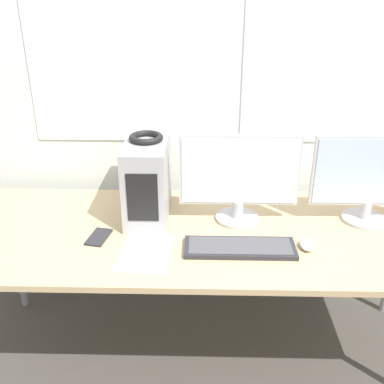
# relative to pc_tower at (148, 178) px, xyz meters

# --- Properties ---
(wall_back) EXTENTS (8.00, 0.07, 2.70)m
(wall_back) POSITION_rel_pc_tower_xyz_m (0.27, 0.40, 0.42)
(wall_back) COLOR silver
(wall_back) RESTS_ON ground_plane
(desk) EXTENTS (2.32, 0.87, 0.74)m
(desk) POSITION_rel_pc_tower_xyz_m (0.27, -0.17, -0.23)
(desk) COLOR tan
(desk) RESTS_ON ground_plane
(pc_tower) EXTENTS (0.20, 0.43, 0.38)m
(pc_tower) POSITION_rel_pc_tower_xyz_m (0.00, 0.00, 0.00)
(pc_tower) COLOR #9E9EA3
(pc_tower) RESTS_ON desk
(headphones) EXTENTS (0.16, 0.16, 0.03)m
(headphones) POSITION_rel_pc_tower_xyz_m (0.00, 0.00, 0.20)
(headphones) COLOR black
(headphones) RESTS_ON pc_tower
(monitor_main) EXTENTS (0.56, 0.21, 0.43)m
(monitor_main) POSITION_rel_pc_tower_xyz_m (0.43, -0.06, 0.04)
(monitor_main) COLOR #B7B7BC
(monitor_main) RESTS_ON desk
(monitor_right_near) EXTENTS (0.55, 0.21, 0.43)m
(monitor_right_near) POSITION_rel_pc_tower_xyz_m (1.04, -0.05, 0.04)
(monitor_right_near) COLOR #B7B7BC
(monitor_right_near) RESTS_ON desk
(keyboard) EXTENTS (0.48, 0.16, 0.02)m
(keyboard) POSITION_rel_pc_tower_xyz_m (0.43, -0.32, -0.18)
(keyboard) COLOR #28282D
(keyboard) RESTS_ON desk
(mouse) EXTENTS (0.06, 0.10, 0.03)m
(mouse) POSITION_rel_pc_tower_xyz_m (0.72, -0.30, -0.18)
(mouse) COLOR #B2B2B7
(mouse) RESTS_ON desk
(cell_phone) EXTENTS (0.11, 0.16, 0.01)m
(cell_phone) POSITION_rel_pc_tower_xyz_m (-0.20, -0.24, -0.19)
(cell_phone) COLOR #232328
(cell_phone) RESTS_ON desk
(paper_sheet_left) EXTENTS (0.24, 0.31, 0.00)m
(paper_sheet_left) POSITION_rel_pc_tower_xyz_m (0.02, -0.36, -0.19)
(paper_sheet_left) COLOR white
(paper_sheet_left) RESTS_ON desk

